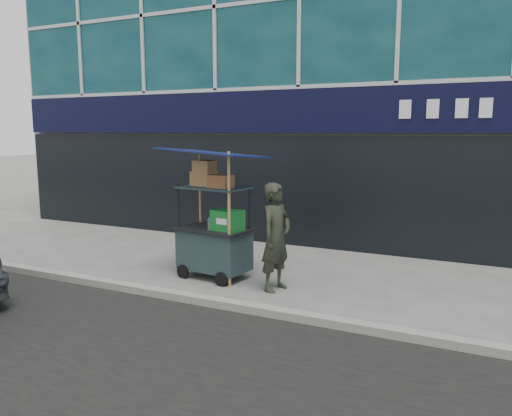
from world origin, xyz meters
The scene contains 4 objects.
ground centered at (0.00, 0.00, 0.00)m, with size 80.00×80.00×0.00m, color #5D5E59.
curb centered at (0.00, -0.20, 0.06)m, with size 80.00×0.18×0.12m, color gray.
vendor_cart centered at (-0.41, 1.06, 0.78)m, with size 1.78×1.36×2.23m.
vendor_man centered at (0.80, 0.88, 0.85)m, with size 0.62×0.41×1.70m, color #262A1F.
Camera 1 is at (3.82, -6.13, 2.50)m, focal length 35.00 mm.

